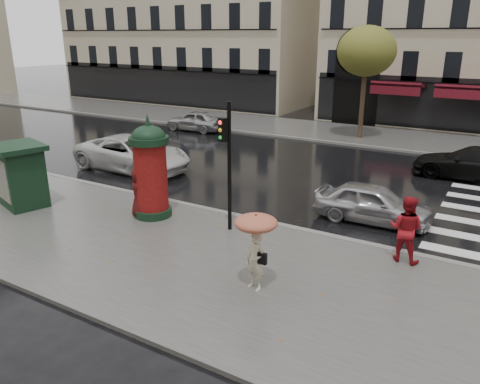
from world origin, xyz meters
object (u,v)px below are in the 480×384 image
Objects in this scene: woman_red at (406,229)px; man_burgundy at (139,193)px; morris_column at (150,168)px; car_far_silver at (195,121)px; car_silver at (373,203)px; car_black at (473,163)px; woman_umbrella at (256,240)px; newsstand at (21,175)px; traffic_light at (227,155)px; car_white at (133,153)px.

woman_red is 1.10× the size of man_burgundy.
morris_column reaches higher than car_far_silver.
car_silver is 7.63m from car_black.
car_far_silver reaches higher than car_silver.
car_far_silver is at bearing -41.20° from man_burgundy.
car_silver is at bearing 52.78° from car_far_silver.
morris_column is at bearing 155.17° from woman_umbrella.
newsstand reaches higher than car_far_silver.
woman_umbrella is 20.93m from car_far_silver.
morris_column reaches higher than man_burgundy.
newsstand is at bearing 112.56° from car_silver.
car_black reaches higher than car_silver.
newsstand is 18.62m from car_black.
man_burgundy is 0.75× the size of newsstand.
traffic_light is at bearing -149.66° from man_burgundy.
man_burgundy is (-5.74, 2.18, -0.46)m from woman_umbrella.
woman_red is at bearing -151.71° from man_burgundy.
car_silver is (11.37, 5.25, -0.63)m from newsstand.
newsstand is at bearing -166.21° from traffic_light.
woman_umbrella is 0.35× the size of car_white.
car_silver is 0.68× the size of car_white.
newsstand is (-7.66, -1.88, -1.31)m from traffic_light.
newsstand is 15.50m from car_far_silver.
morris_column is at bearing -109.24° from man_burgundy.
newsstand is (-4.46, -1.29, 0.31)m from man_burgundy.
car_black is at bearing 75.00° from woman_umbrella.
morris_column reaches higher than car_silver.
car_black is (0.79, 9.94, -0.34)m from woman_red.
woman_umbrella is 6.03m from morris_column.
man_burgundy reaches higher than car_far_silver.
morris_column is at bearing 116.40° from car_silver.
car_black is at bearing 50.18° from morris_column.
woman_umbrella is 3.94m from traffic_light.
morris_column is at bearing -130.02° from car_white.
man_burgundy is 0.43× the size of car_far_silver.
woman_umbrella is 12.43m from car_white.
woman_red reaches higher than car_black.
woman_red is 0.83× the size of newsstand.
man_burgundy is at bearing 25.90° from car_far_silver.
woman_umbrella is at bearing 179.05° from man_burgundy.
newsstand is at bearing 174.99° from woman_umbrella.
morris_column is 0.91× the size of car_silver.
traffic_light reaches higher than man_burgundy.
car_far_silver is at bearing -32.74° from woman_red.
traffic_light is 1.05× the size of car_silver.
traffic_light reaches higher than woman_red.
woman_red is (2.79, 3.45, -0.38)m from woman_umbrella.
car_white reaches higher than car_far_silver.
car_far_silver is at bearing -98.85° from car_black.
traffic_light is at bearing 12.32° from woman_red.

